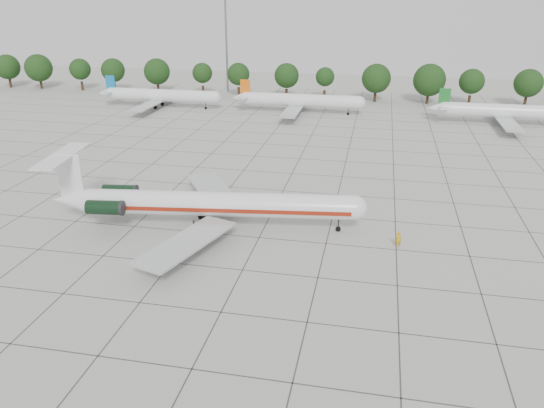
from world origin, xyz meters
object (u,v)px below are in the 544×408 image
(ground_crew, at_px, (398,239))
(bg_airliner_b, at_px, (161,96))
(bg_airliner_c, at_px, (300,101))
(bg_airliner_d, at_px, (507,112))
(main_airliner, at_px, (202,203))
(floodlight_mast, at_px, (226,39))

(ground_crew, bearing_deg, bg_airliner_b, -46.79)
(bg_airliner_b, bearing_deg, bg_airliner_c, 1.04)
(bg_airliner_b, xyz_separation_m, bg_airliner_d, (80.01, -2.24, 0.00))
(ground_crew, xyz_separation_m, bg_airliner_c, (-21.62, 67.33, 1.91))
(main_airliner, height_order, ground_crew, main_airliner)
(main_airliner, distance_m, bg_airliner_b, 73.52)
(bg_airliner_d, bearing_deg, floodlight_mast, 159.04)
(floodlight_mast, bearing_deg, main_airliner, -76.06)
(bg_airliner_c, bearing_deg, main_airliner, -91.76)
(ground_crew, relative_size, bg_airliner_d, 0.07)
(ground_crew, bearing_deg, bg_airliner_d, -107.19)
(bg_airliner_c, xyz_separation_m, floodlight_mast, (-24.53, 23.95, 11.37))
(bg_airliner_d, bearing_deg, bg_airliner_c, 176.40)
(main_airliner, relative_size, floodlight_mast, 1.52)
(bg_airliner_b, bearing_deg, ground_crew, -49.91)
(bg_airliner_b, distance_m, bg_airliner_d, 80.05)
(floodlight_mast, bearing_deg, ground_crew, -63.18)
(bg_airliner_d, bearing_deg, bg_airliner_b, 178.40)
(main_airliner, distance_m, bg_airliner_c, 66.61)
(bg_airliner_b, relative_size, floodlight_mast, 1.11)
(main_airliner, xyz_separation_m, bg_airliner_c, (2.05, 66.57, -0.31))
(ground_crew, distance_m, bg_airliner_b, 87.22)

